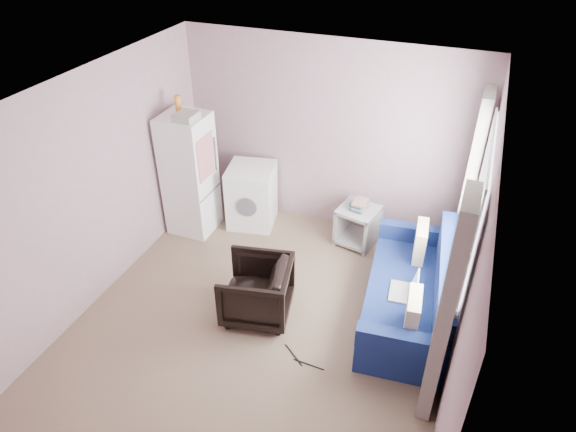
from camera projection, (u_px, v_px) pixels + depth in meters
name	position (u px, v px, depth m)	size (l,w,h in m)	color
room	(262.00, 226.00, 4.84)	(3.84, 4.24, 2.54)	#826B55
armchair	(256.00, 288.00, 5.44)	(0.70, 0.66, 0.72)	black
fridge	(190.00, 174.00, 6.56)	(0.57, 0.56, 1.84)	white
washing_machine	(252.00, 194.00, 6.88)	(0.70, 0.70, 0.84)	white
side_table	(358.00, 223.00, 6.56)	(0.56, 0.56, 0.64)	#9A9897
sofa	(414.00, 296.00, 5.41)	(1.03, 1.97, 0.85)	navy
window_dressing	(460.00, 237.00, 4.93)	(0.17, 2.62, 2.18)	white
floor_cables	(301.00, 360.00, 5.08)	(0.47, 0.21, 0.01)	black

